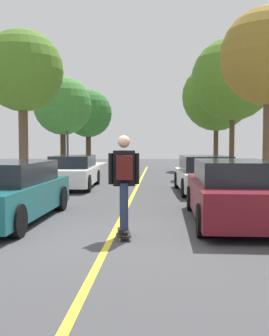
% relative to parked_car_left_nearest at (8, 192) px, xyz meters
% --- Properties ---
extents(ground, '(80.00, 80.00, 0.00)m').
position_rel_parked_car_left_nearest_xyz_m(ground, '(2.54, -1.39, -0.66)').
color(ground, '#424244').
extents(center_line, '(0.12, 39.20, 0.01)m').
position_rel_parked_car_left_nearest_xyz_m(center_line, '(2.54, 2.61, -0.66)').
color(center_line, gold).
rests_on(center_line, ground).
extents(parked_car_left_nearest, '(1.91, 4.68, 1.34)m').
position_rel_parked_car_left_nearest_xyz_m(parked_car_left_nearest, '(0.00, 0.00, 0.00)').
color(parked_car_left_nearest, '#196066').
rests_on(parked_car_left_nearest, ground).
extents(parked_car_left_near, '(1.94, 4.44, 1.28)m').
position_rel_parked_car_left_nearest_xyz_m(parked_car_left_near, '(-0.00, 7.17, -0.03)').
color(parked_car_left_near, white).
rests_on(parked_car_left_near, ground).
extents(parked_car_right_nearest, '(1.89, 4.62, 1.39)m').
position_rel_parked_car_left_nearest_xyz_m(parked_car_right_nearest, '(5.08, 0.14, 0.02)').
color(parked_car_right_nearest, maroon).
rests_on(parked_car_right_nearest, ground).
extents(parked_car_right_near, '(2.07, 4.39, 1.32)m').
position_rel_parked_car_left_nearest_xyz_m(parked_car_right_near, '(5.08, 5.88, -0.01)').
color(parked_car_right_near, white).
rests_on(parked_car_right_near, ground).
extents(street_tree_left_nearest, '(3.33, 3.33, 6.27)m').
position_rel_parked_car_left_nearest_xyz_m(street_tree_left_nearest, '(-2.16, 7.71, 4.04)').
color(street_tree_left_nearest, brown).
rests_on(street_tree_left_nearest, sidewalk_left).
extents(street_tree_left_near, '(3.37, 3.37, 5.49)m').
position_rel_parked_car_left_nearest_xyz_m(street_tree_left_near, '(-2.16, 14.83, 3.27)').
color(street_tree_left_near, '#3D2D1E').
rests_on(street_tree_left_near, sidewalk_left).
extents(street_tree_left_far, '(3.74, 3.74, 5.86)m').
position_rel_parked_car_left_nearest_xyz_m(street_tree_left_far, '(-2.16, 23.60, 3.45)').
color(street_tree_left_far, '#3D2D1E').
rests_on(street_tree_left_far, sidewalk_left).
extents(street_tree_right_near, '(4.28, 4.28, 7.10)m').
position_rel_parked_car_left_nearest_xyz_m(street_tree_right_near, '(7.24, 12.91, 4.43)').
color(street_tree_right_near, '#4C3823').
rests_on(street_tree_right_near, sidewalk_right).
extents(street_tree_right_far, '(4.56, 4.56, 7.02)m').
position_rel_parked_car_left_nearest_xyz_m(street_tree_right_far, '(7.24, 19.02, 4.21)').
color(street_tree_right_far, '#4C3823').
rests_on(street_tree_right_far, sidewalk_right).
extents(fire_hydrant, '(0.20, 0.20, 0.70)m').
position_rel_parked_car_left_nearest_xyz_m(fire_hydrant, '(-1.50, 4.09, -0.18)').
color(fire_hydrant, '#B2140F').
rests_on(fire_hydrant, sidewalk_left).
extents(streetlamp, '(0.36, 0.24, 5.05)m').
position_rel_parked_car_left_nearest_xyz_m(streetlamp, '(-1.75, 14.18, 2.40)').
color(streetlamp, '#38383D').
rests_on(streetlamp, sidewalk_left).
extents(skateboard, '(0.33, 0.86, 0.10)m').
position_rel_parked_car_left_nearest_xyz_m(skateboard, '(2.77, -1.49, -0.57)').
color(skateboard, black).
rests_on(skateboard, ground).
extents(skateboarder, '(0.59, 0.71, 1.81)m').
position_rel_parked_car_left_nearest_xyz_m(skateboarder, '(2.78, -1.52, 0.47)').
color(skateboarder, black).
rests_on(skateboarder, skateboard).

